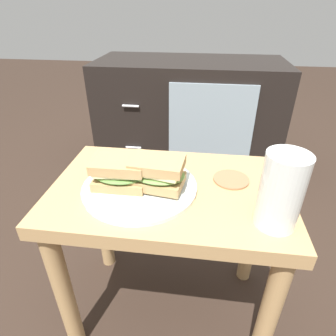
% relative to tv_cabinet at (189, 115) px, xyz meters
% --- Properties ---
extents(ground_plane, '(8.00, 8.00, 0.00)m').
position_rel_tv_cabinet_xyz_m(ground_plane, '(0.01, -0.95, -0.29)').
color(ground_plane, '#2D2119').
extents(side_table, '(0.56, 0.36, 0.46)m').
position_rel_tv_cabinet_xyz_m(side_table, '(0.01, -0.95, 0.08)').
color(side_table, tan).
rests_on(side_table, ground).
extents(tv_cabinet, '(0.96, 0.46, 0.58)m').
position_rel_tv_cabinet_xyz_m(tv_cabinet, '(0.00, 0.00, 0.00)').
color(tv_cabinet, black).
rests_on(tv_cabinet, ground).
extents(plate, '(0.27, 0.27, 0.01)m').
position_rel_tv_cabinet_xyz_m(plate, '(-0.05, -0.97, 0.17)').
color(plate, silver).
rests_on(plate, side_table).
extents(sandwich_front, '(0.13, 0.10, 0.07)m').
position_rel_tv_cabinet_xyz_m(sandwich_front, '(-0.10, -0.97, 0.21)').
color(sandwich_front, tan).
rests_on(sandwich_front, plate).
extents(sandwich_back, '(0.14, 0.11, 0.07)m').
position_rel_tv_cabinet_xyz_m(sandwich_back, '(-0.01, -0.97, 0.22)').
color(sandwich_back, tan).
rests_on(sandwich_back, plate).
extents(beer_glass, '(0.08, 0.08, 0.15)m').
position_rel_tv_cabinet_xyz_m(beer_glass, '(0.23, -1.05, 0.24)').
color(beer_glass, silver).
rests_on(beer_glass, side_table).
extents(coaster, '(0.09, 0.09, 0.01)m').
position_rel_tv_cabinet_xyz_m(coaster, '(0.16, -0.90, 0.17)').
color(coaster, '#996B47').
rests_on(coaster, side_table).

